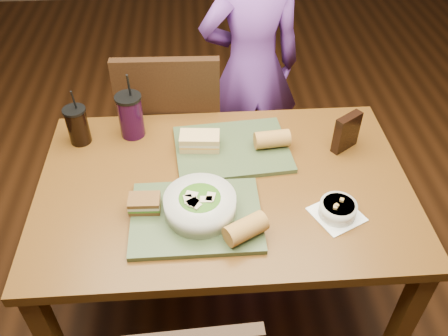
{
  "coord_description": "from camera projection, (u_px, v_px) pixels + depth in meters",
  "views": [
    {
      "loc": [
        -0.08,
        -1.2,
        1.9
      ],
      "look_at": [
        0.0,
        0.0,
        0.82
      ],
      "focal_mm": 38.0,
      "sensor_mm": 36.0,
      "label": 1
    }
  ],
  "objects": [
    {
      "name": "ground",
      "position": [
        224.0,
        301.0,
        2.16
      ],
      "size": [
        6.0,
        6.0,
        0.0
      ],
      "primitive_type": "plane",
      "color": "#381C0B",
      "rests_on": "ground"
    },
    {
      "name": "dining_table",
      "position": [
        224.0,
        201.0,
        1.72
      ],
      "size": [
        1.3,
        0.85,
        0.75
      ],
      "color": "#593511",
      "rests_on": "ground"
    },
    {
      "name": "chair_far",
      "position": [
        173.0,
        133.0,
        2.2
      ],
      "size": [
        0.44,
        0.44,
        0.99
      ],
      "color": "black",
      "rests_on": "ground"
    },
    {
      "name": "diner",
      "position": [
        251.0,
        68.0,
        2.34
      ],
      "size": [
        0.55,
        0.4,
        1.4
      ],
      "primitive_type": "imported",
      "rotation": [
        0.0,
        0.0,
        3.27
      ],
      "color": "#71389B",
      "rests_on": "ground"
    },
    {
      "name": "tray_near",
      "position": [
        196.0,
        217.0,
        1.53
      ],
      "size": [
        0.42,
        0.32,
        0.02
      ],
      "primitive_type": "cube",
      "rotation": [
        0.0,
        0.0,
        0.0
      ],
      "color": "#374528",
      "rests_on": "dining_table"
    },
    {
      "name": "tray_far",
      "position": [
        232.0,
        149.0,
        1.78
      ],
      "size": [
        0.45,
        0.36,
        0.02
      ],
      "primitive_type": "cube",
      "rotation": [
        0.0,
        0.0,
        0.09
      ],
      "color": "#374528",
      "rests_on": "dining_table"
    },
    {
      "name": "salad_bowl",
      "position": [
        200.0,
        204.0,
        1.51
      ],
      "size": [
        0.23,
        0.23,
        0.08
      ],
      "color": "silver",
      "rests_on": "tray_near"
    },
    {
      "name": "soup_bowl",
      "position": [
        338.0,
        209.0,
        1.53
      ],
      "size": [
        0.19,
        0.19,
        0.06
      ],
      "color": "white",
      "rests_on": "dining_table"
    },
    {
      "name": "sandwich_near",
      "position": [
        145.0,
        203.0,
        1.53
      ],
      "size": [
        0.1,
        0.07,
        0.05
      ],
      "color": "#593819",
      "rests_on": "tray_near"
    },
    {
      "name": "sandwich_far",
      "position": [
        200.0,
        141.0,
        1.76
      ],
      "size": [
        0.15,
        0.09,
        0.06
      ],
      "color": "tan",
      "rests_on": "tray_far"
    },
    {
      "name": "baguette_near",
      "position": [
        246.0,
        229.0,
        1.44
      ],
      "size": [
        0.15,
        0.12,
        0.07
      ],
      "primitive_type": "cylinder",
      "rotation": [
        0.0,
        1.57,
        0.51
      ],
      "color": "#AD7533",
      "rests_on": "tray_near"
    },
    {
      "name": "baguette_far",
      "position": [
        272.0,
        139.0,
        1.76
      ],
      "size": [
        0.14,
        0.08,
        0.06
      ],
      "primitive_type": "cylinder",
      "rotation": [
        0.0,
        1.57,
        0.1
      ],
      "color": "#AD7533",
      "rests_on": "tray_far"
    },
    {
      "name": "cup_cola",
      "position": [
        78.0,
        125.0,
        1.78
      ],
      "size": [
        0.09,
        0.09,
        0.23
      ],
      "color": "black",
      "rests_on": "dining_table"
    },
    {
      "name": "cup_berry",
      "position": [
        131.0,
        115.0,
        1.81
      ],
      "size": [
        0.1,
        0.1,
        0.27
      ],
      "color": "black",
      "rests_on": "dining_table"
    },
    {
      "name": "chip_bag",
      "position": [
        347.0,
        132.0,
        1.76
      ],
      "size": [
        0.11,
        0.09,
        0.15
      ],
      "primitive_type": "cube",
      "rotation": [
        0.0,
        0.0,
        0.61
      ],
      "color": "black",
      "rests_on": "dining_table"
    }
  ]
}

